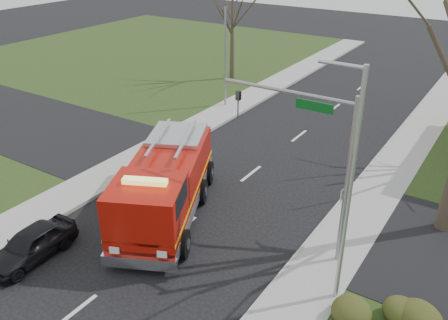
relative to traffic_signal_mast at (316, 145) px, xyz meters
The scene contains 10 objects.
ground 7.18m from the traffic_signal_mast, 163.94° to the right, with size 120.00×120.00×0.00m, color black.
sidewalk_right 4.97m from the traffic_signal_mast, 56.58° to the right, with size 2.40×80.00×0.15m, color gray.
sidewalk_left 12.41m from the traffic_signal_mast, behind, with size 2.40×80.00×0.15m, color gray.
hedge_corner 6.14m from the traffic_signal_mast, 33.41° to the right, with size 2.80×2.00×0.90m, color #2C3312.
bare_tree_left 23.97m from the traffic_signal_mast, 129.43° to the left, with size 4.50×4.50×9.00m.
traffic_signal_mast is the anchor object (origin of this frame).
streetlight_pole 2.78m from the traffic_signal_mast, 46.02° to the right, with size 1.48×0.16×8.40m.
utility_pole_far 17.38m from the traffic_signal_mast, 133.85° to the left, with size 0.14×0.14×7.00m, color gray.
fire_engine 7.21m from the traffic_signal_mast, 169.91° to the right, with size 6.07×8.70×3.34m.
parked_car_maroon 11.64m from the traffic_signal_mast, 144.53° to the right, with size 1.53×3.80×1.30m, color black.
Camera 1 is at (10.89, -13.38, 11.83)m, focal length 38.00 mm.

